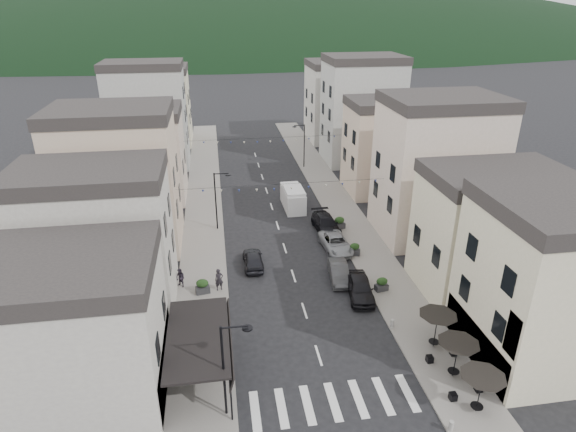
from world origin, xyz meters
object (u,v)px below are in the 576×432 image
object	(u,v)px
parked_car_a	(360,288)
parked_car_d	(326,224)
pedestrian_a	(219,280)
pedestrian_b	(180,278)
parked_car_e	(253,259)
delivery_van	(293,198)
parked_car_b	(339,272)
parked_car_c	(336,243)

from	to	relation	value
parked_car_a	parked_car_d	distance (m)	11.77
pedestrian_a	pedestrian_b	world-z (taller)	pedestrian_a
parked_car_e	pedestrian_a	xyz separation A→B (m)	(-2.97, -3.45, 0.34)
pedestrian_a	pedestrian_b	xyz separation A→B (m)	(-3.04, 0.90, -0.11)
pedestrian_b	parked_car_a	bearing A→B (deg)	22.16
parked_car_a	delivery_van	size ratio (longest dim) A/B	0.88
parked_car_d	pedestrian_b	bearing A→B (deg)	-151.62
parked_car_b	parked_car_c	bearing A→B (deg)	84.85
pedestrian_a	pedestrian_b	size ratio (longest dim) A/B	1.14
parked_car_e	delivery_van	size ratio (longest dim) A/B	0.79
parked_car_a	delivery_van	world-z (taller)	delivery_van
parked_car_e	delivery_van	xyz separation A→B (m)	(5.51, 12.20, 0.51)
delivery_van	parked_car_c	bearing A→B (deg)	-78.66
parked_car_b	parked_car_e	size ratio (longest dim) A/B	1.01
parked_car_c	pedestrian_b	size ratio (longest dim) A/B	3.07
parked_car_c	pedestrian_a	xyz separation A→B (m)	(-10.76, -5.33, 0.35)
parked_car_a	parked_car_d	world-z (taller)	parked_car_a
parked_car_c	parked_car_d	world-z (taller)	parked_car_d
parked_car_d	parked_car_e	world-z (taller)	parked_car_d
parked_car_c	delivery_van	bearing A→B (deg)	98.38
delivery_van	pedestrian_b	distance (m)	18.72
parked_car_b	delivery_van	bearing A→B (deg)	100.67
parked_car_a	pedestrian_a	bearing A→B (deg)	174.19
parked_car_b	parked_car_d	size ratio (longest dim) A/B	0.79
parked_car_c	pedestrian_b	world-z (taller)	pedestrian_b
parked_car_d	delivery_van	size ratio (longest dim) A/B	1.01
parked_car_b	parked_car_e	xyz separation A→B (m)	(-6.79, 3.20, 0.02)
pedestrian_a	parked_car_e	bearing A→B (deg)	36.35
parked_car_d	pedestrian_b	world-z (taller)	pedestrian_b
parked_car_d	delivery_van	xyz separation A→B (m)	(-2.28, 6.32, 0.45)
delivery_van	pedestrian_a	xyz separation A→B (m)	(-8.49, -15.65, -0.18)
parked_car_d	pedestrian_b	size ratio (longest dim) A/B	3.27
parked_car_b	parked_car_e	distance (m)	7.51
parked_car_a	pedestrian_b	world-z (taller)	pedestrian_b
pedestrian_b	pedestrian_a	bearing A→B (deg)	19.26
parked_car_e	pedestrian_b	xyz separation A→B (m)	(-6.01, -2.55, 0.23)
parked_car_e	delivery_van	world-z (taller)	delivery_van
parked_car_e	parked_car_d	bearing A→B (deg)	-143.06
parked_car_a	pedestrian_a	world-z (taller)	pedestrian_a
parked_car_a	parked_car_b	bearing A→B (deg)	117.25
parked_car_c	pedestrian_b	xyz separation A→B (m)	(-13.80, -4.43, 0.24)
parked_car_a	parked_car_c	world-z (taller)	parked_car_a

